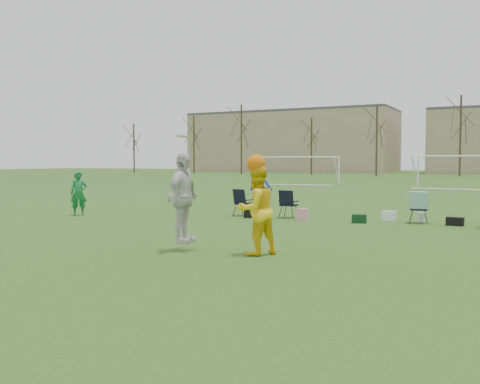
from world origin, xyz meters
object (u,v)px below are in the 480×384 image
Objects in this scene: fielder_green_near at (79,193)px; center_contest at (222,203)px; goal_left at (297,163)px; goal_mid at (471,163)px; fielder_blue at (261,184)px.

center_contest is (8.54, -4.67, 0.26)m from fielder_green_near.
goal_mid is at bearing -13.13° from goal_left.
goal_mid is at bearing 85.04° from center_contest.
center_contest is 0.34× the size of goal_left.
fielder_green_near is 0.63× the size of center_contest.
fielder_green_near is at bearing 67.81° from fielder_blue.
goal_left is (-5.94, 20.31, 1.05)m from fielder_blue.
fielder_blue is at bearing -109.76° from goal_mid.
center_contest is 0.34× the size of goal_mid.
center_contest is at bearing -76.56° from goal_left.
goal_left is 1.00× the size of goal_mid.
goal_mid reaches higher than fielder_blue.
goal_mid is (2.76, 31.73, 0.86)m from center_contest.
fielder_blue is (3.24, 8.75, 0.07)m from fielder_green_near.
fielder_blue reaches higher than fielder_green_near.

